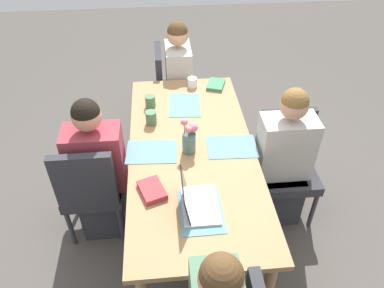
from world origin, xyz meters
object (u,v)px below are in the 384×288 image
(book_blue_cover, at_px, (152,190))
(person_near_left_mid, at_px, (99,176))
(chair_far_left_near, at_px, (286,160))
(chair_near_left_mid, at_px, (91,187))
(coffee_mug_centre_left, at_px, (150,101))
(dining_table, at_px, (192,157))
(person_head_left_right_near, at_px, (179,86))
(chair_head_left_right_near, at_px, (171,86))
(coffee_mug_near_right, at_px, (151,118))
(flower_vase, at_px, (189,139))
(coffee_mug_near_left, at_px, (192,82))
(book_red_cover, at_px, (216,85))
(laptop_head_right_left_far, at_px, (196,202))
(person_far_left_near, at_px, (282,164))

(book_blue_cover, bearing_deg, person_near_left_mid, -153.85)
(chair_far_left_near, distance_m, chair_near_left_mid, 1.52)
(chair_near_left_mid, relative_size, coffee_mug_centre_left, 8.89)
(dining_table, xyz_separation_m, chair_far_left_near, (-0.07, 0.76, -0.16))
(dining_table, xyz_separation_m, chair_near_left_mid, (0.08, -0.75, -0.16))
(person_head_left_right_near, bearing_deg, chair_head_left_right_near, -128.76)
(coffee_mug_near_right, bearing_deg, chair_far_left_near, 75.35)
(chair_near_left_mid, xyz_separation_m, book_blue_cover, (0.32, 0.46, 0.25))
(person_head_left_right_near, bearing_deg, flower_vase, -0.13)
(chair_near_left_mid, bearing_deg, person_near_left_mid, 141.24)
(coffee_mug_near_left, bearing_deg, chair_near_left_mid, -41.38)
(dining_table, xyz_separation_m, book_blue_cover, (0.40, -0.29, 0.10))
(dining_table, bearing_deg, person_near_left_mid, -89.63)
(person_head_left_right_near, xyz_separation_m, book_red_cover, (0.37, 0.32, 0.22))
(chair_head_left_right_near, xyz_separation_m, book_red_cover, (0.43, 0.39, 0.25))
(chair_head_left_right_near, bearing_deg, dining_table, 4.13)
(person_near_left_mid, bearing_deg, chair_head_left_right_near, 155.07)
(chair_far_left_near, height_order, coffee_mug_near_right, chair_far_left_near)
(chair_far_left_near, bearing_deg, chair_head_left_right_near, -145.03)
(coffee_mug_centre_left, height_order, book_red_cover, coffee_mug_centre_left)
(dining_table, bearing_deg, coffee_mug_near_left, 174.39)
(chair_far_left_near, distance_m, coffee_mug_near_right, 1.12)
(flower_vase, relative_size, laptop_head_right_left_far, 0.84)
(laptop_head_right_left_far, height_order, book_red_cover, laptop_head_right_left_far)
(chair_head_left_right_near, distance_m, book_blue_cover, 1.71)
(coffee_mug_near_left, distance_m, book_red_cover, 0.21)
(chair_head_left_right_near, relative_size, book_blue_cover, 4.50)
(flower_vase, xyz_separation_m, coffee_mug_near_left, (-0.89, 0.11, -0.07))
(chair_head_left_right_near, bearing_deg, chair_near_left_mid, -25.80)
(dining_table, bearing_deg, chair_head_left_right_near, -175.87)
(person_far_left_near, xyz_separation_m, person_near_left_mid, (0.00, -1.39, 0.00))
(coffee_mug_near_left, bearing_deg, book_red_cover, 86.20)
(laptop_head_right_left_far, xyz_separation_m, book_red_cover, (-1.40, 0.32, -0.03))
(person_far_left_near, relative_size, coffee_mug_near_right, 10.95)
(chair_near_left_mid, relative_size, person_near_left_mid, 0.75)
(person_near_left_mid, distance_m, chair_head_left_right_near, 1.42)
(coffee_mug_centre_left, bearing_deg, person_far_left_near, 59.35)
(flower_vase, bearing_deg, book_blue_cover, -35.48)
(person_far_left_near, bearing_deg, dining_table, -90.37)
(flower_vase, height_order, book_red_cover, flower_vase)
(person_near_left_mid, distance_m, laptop_head_right_left_far, 0.89)
(chair_far_left_near, height_order, person_near_left_mid, person_near_left_mid)
(dining_table, relative_size, laptop_head_right_left_far, 6.25)
(dining_table, distance_m, flower_vase, 0.19)
(chair_head_left_right_near, height_order, book_blue_cover, chair_head_left_right_near)
(person_head_left_right_near, distance_m, flower_vase, 1.28)
(person_head_left_right_near, height_order, book_blue_cover, person_head_left_right_near)
(chair_far_left_near, bearing_deg, person_head_left_right_near, -146.14)
(coffee_mug_near_left, bearing_deg, chair_head_left_right_near, -156.65)
(chair_head_left_right_near, bearing_deg, person_far_left_near, 31.48)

